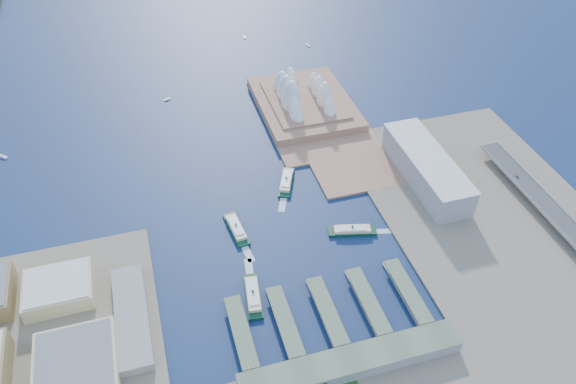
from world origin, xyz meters
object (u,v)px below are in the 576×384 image
object	(u,v)px
opera_house	(305,89)
toaster_building	(426,168)
car_c	(518,177)
ferry_a	(236,227)
ferry_d	(352,229)
ferry_c	(253,294)
ferry_b	(286,180)

from	to	relation	value
opera_house	toaster_building	world-z (taller)	opera_house
toaster_building	car_c	distance (m)	108.83
ferry_a	ferry_d	distance (m)	128.86
toaster_building	ferry_c	size ratio (longest dim) A/B	2.75
ferry_c	toaster_building	bearing A→B (deg)	-147.41
car_c	opera_house	bearing A→B (deg)	128.49
opera_house	ferry_b	xyz separation A→B (m)	(-72.95, -155.68, -26.78)
ferry_a	ferry_b	bearing A→B (deg)	32.51
opera_house	ferry_c	xyz separation A→B (m)	(-153.70, -314.16, -26.68)
ferry_c	car_c	xyz separation A→B (m)	(344.70, 73.93, 10.24)
opera_house	ferry_a	xyz separation A→B (m)	(-149.37, -217.74, -26.81)
ferry_a	ferry_d	world-z (taller)	ferry_a
ferry_a	toaster_building	bearing A→B (deg)	-2.34
ferry_d	car_c	world-z (taller)	car_c
toaster_building	ferry_a	bearing A→B (deg)	-175.76
opera_house	toaster_building	distance (m)	219.62
opera_house	ferry_d	bearing A→B (deg)	-95.93
ferry_c	car_c	bearing A→B (deg)	-160.41
car_c	ferry_b	bearing A→B (deg)	162.24
toaster_building	ferry_d	xyz separation A→B (m)	(-116.72, -57.26, -15.43)
ferry_b	ferry_a	bearing A→B (deg)	-117.84
toaster_building	ferry_d	distance (m)	130.92
toaster_building	ferry_a	xyz separation A→B (m)	(-239.37, -17.74, -15.31)
toaster_building	ferry_d	bearing A→B (deg)	-153.87
opera_house	toaster_building	xyz separation A→B (m)	(90.00, -200.00, -11.50)
ferry_a	ferry_c	distance (m)	96.52
opera_house	toaster_building	bearing A→B (deg)	-65.77
toaster_building	car_c	bearing A→B (deg)	-21.72
opera_house	ferry_d	size ratio (longest dim) A/B	3.36
ferry_b	ferry_d	distance (m)	111.61
toaster_building	ferry_a	world-z (taller)	toaster_building
ferry_a	opera_house	bearing A→B (deg)	48.97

